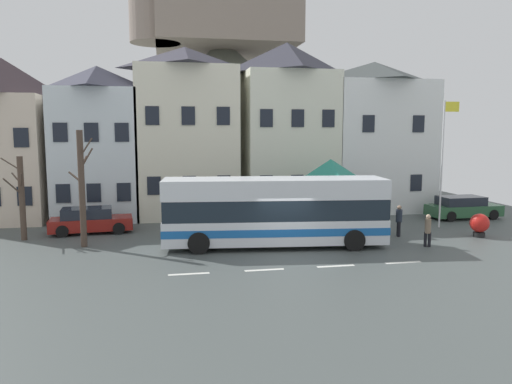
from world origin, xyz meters
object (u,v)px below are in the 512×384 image
pedestrian_00 (369,216)px  pedestrian_02 (428,229)px  townhouse_02 (186,132)px  parked_car_01 (349,213)px  townhouse_04 (373,136)px  transit_bus (275,212)px  parked_car_00 (463,207)px  bare_tree_01 (82,188)px  flagpole (444,155)px  bare_tree_00 (22,197)px  public_bench (302,217)px  townhouse_01 (99,142)px  parked_car_02 (90,221)px  pedestrian_01 (399,220)px  hilltop_castle (223,106)px  bus_shelter (331,173)px  harbour_buoy (480,224)px  townhouse_00 (6,140)px  townhouse_03 (286,129)px

pedestrian_00 → pedestrian_02: pedestrian_00 is taller
townhouse_02 → parked_car_01: size_ratio=2.71×
townhouse_04 → transit_bus: size_ratio=0.96×
parked_car_01 → townhouse_04: bearing=-119.8°
transit_bus → parked_car_00: size_ratio=2.35×
transit_bus → bare_tree_01: (-9.01, 1.61, 1.20)m
flagpole → bare_tree_00: flagpole is taller
townhouse_04 → public_bench: townhouse_04 is taller
townhouse_01 → parked_car_01: bearing=-20.9°
parked_car_02 → transit_bus: bearing=-33.7°
townhouse_02 → pedestrian_02: 16.81m
townhouse_01 → pedestrian_01: size_ratio=5.84×
townhouse_04 → transit_bus: bearing=-132.6°
townhouse_04 → pedestrian_01: townhouse_04 is taller
townhouse_02 → pedestrian_01: size_ratio=6.66×
hilltop_castle → bus_shelter: size_ratio=8.80×
parked_car_00 → bare_tree_01: size_ratio=0.82×
townhouse_04 → harbour_buoy: bearing=-81.7°
townhouse_01 → bus_shelter: 15.07m
bare_tree_01 → pedestrian_02: bearing=-10.7°
harbour_buoy → townhouse_00: bearing=158.8°
townhouse_01 → bare_tree_01: bearing=-88.5°
townhouse_03 → public_bench: 7.13m
transit_bus → parked_car_02: 10.49m
public_bench → bare_tree_01: bearing=-163.4°
townhouse_00 → townhouse_03: size_ratio=0.87×
townhouse_03 → bare_tree_00: 16.97m
harbour_buoy → pedestrian_02: bearing=-158.6°
parked_car_00 → pedestrian_02: 9.22m
parked_car_02 → pedestrian_02: pedestrian_02 is taller
bare_tree_01 → bare_tree_00: bearing=147.3°
pedestrian_00 → hilltop_castle: bearing=99.5°
pedestrian_02 → townhouse_00: bearing=152.3°
public_bench → pedestrian_01: bearing=-45.4°
townhouse_02 → bare_tree_00: 11.45m
pedestrian_01 → bare_tree_00: size_ratio=0.39×
transit_bus → pedestrian_01: 7.06m
townhouse_03 → pedestrian_01: bearing=-66.8°
parked_car_01 → townhouse_03: bearing=-58.6°
parked_car_01 → pedestrian_02: (1.54, -6.25, 0.19)m
transit_bus → townhouse_04: bearing=53.4°
parked_car_00 → bare_tree_01: 22.93m
pedestrian_02 → parked_car_01: bearing=103.8°
townhouse_03 → townhouse_04: (6.44, 0.36, -0.52)m
flagpole → harbour_buoy: bearing=-78.4°
bare_tree_01 → parked_car_00: bearing=9.2°
townhouse_04 → bare_tree_00: 22.99m
bus_shelter → transit_bus: bearing=-138.8°
pedestrian_01 → harbour_buoy: size_ratio=1.34×
townhouse_01 → bare_tree_00: 7.88m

